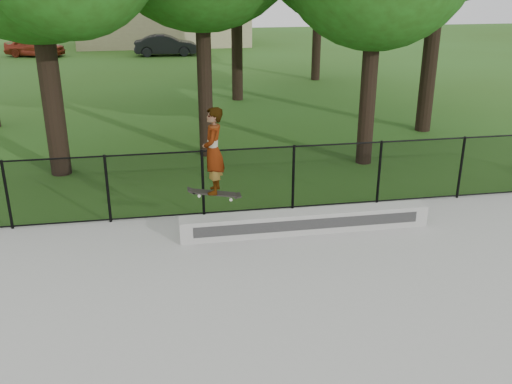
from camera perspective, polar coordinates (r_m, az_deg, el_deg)
The scene contains 8 objects.
concrete_slab at distance 8.08m, azimuth 13.92°, elevation -18.16°, with size 14.00×12.00×0.06m, color #A4A59F.
grind_ledge at distance 11.73m, azimuth 4.99°, elevation -2.96°, with size 5.15×0.40×0.45m, color #ACACA7.
car_a at distance 39.61m, azimuth -21.26°, elevation 13.41°, with size 1.47×3.63×1.24m, color maroon.
car_b at distance 37.89m, azimuth -9.01°, elevation 14.30°, with size 1.37×3.57×1.30m, color black.
car_c at distance 41.84m, azimuth -8.53°, elevation 14.86°, with size 1.61×3.64×1.15m, color gray.
skater_airborne at distance 10.61m, azimuth -4.29°, elevation 3.95°, with size 0.83×0.66×1.79m.
chainlink_fence at distance 12.62m, azimuth 3.75°, elevation 1.44°, with size 16.06×0.06×1.50m.
distant_building at distance 43.73m, azimuth -9.23°, elevation 17.18°, with size 12.40×6.40×4.30m.
Camera 1 is at (-2.86, -5.62, 5.08)m, focal length 40.00 mm.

